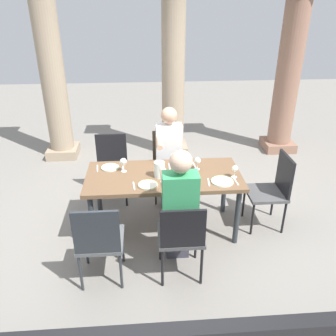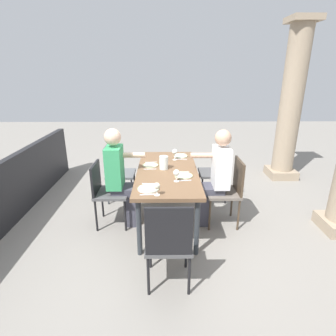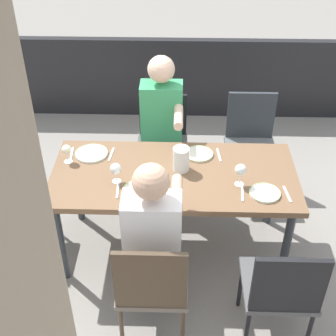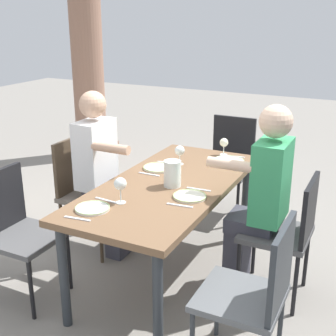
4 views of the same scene
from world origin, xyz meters
name	(u,v)px [view 1 (image 1 of 4)]	position (x,y,z in m)	size (l,w,h in m)	color
ground_plane	(164,228)	(0.00, 0.00, 0.00)	(16.00, 16.00, 0.00)	gray
dining_table	(164,180)	(0.00, 0.00, 0.67)	(1.76, 0.81, 0.74)	brown
chair_west_north	(112,163)	(-0.66, 0.82, 0.52)	(0.44, 0.44, 0.89)	#4F4F50
chair_west_south	(99,239)	(-0.66, -0.83, 0.52)	(0.44, 0.44, 0.91)	#5B5E61
chair_mid_north	(168,160)	(0.11, 0.83, 0.53)	(0.44, 0.44, 0.92)	#6A6158
chair_mid_south	(181,235)	(0.11, -0.82, 0.52)	(0.44, 0.44, 0.88)	#4F4F50
chair_head_east	(273,187)	(1.30, 0.00, 0.53)	(0.44, 0.44, 0.93)	#4F4F50
diner_woman_green	(179,206)	(0.11, -0.62, 0.72)	(0.35, 0.50, 1.34)	#3F3F4C
diner_man_white	(169,154)	(0.11, 0.64, 0.71)	(0.34, 0.49, 1.32)	#3F3F4C
stone_column_near	(52,75)	(-1.65, 2.30, 1.42)	(0.52, 0.52, 2.88)	tan
stone_column_centre	(173,73)	(0.31, 2.30, 1.42)	(0.49, 0.49, 2.88)	tan
stone_column_far	(288,76)	(2.26, 2.30, 1.34)	(0.53, 0.53, 2.73)	#936B56
plate_0	(110,167)	(-0.62, 0.22, 0.75)	(0.21, 0.21, 0.02)	white
wine_glass_0	(123,162)	(-0.45, 0.12, 0.87)	(0.08, 0.08, 0.17)	white
fork_0	(97,168)	(-0.77, 0.22, 0.75)	(0.02, 0.17, 0.01)	silver
spoon_0	(123,167)	(-0.47, 0.22, 0.75)	(0.02, 0.17, 0.01)	silver
plate_1	(148,185)	(-0.18, -0.24, 0.75)	(0.22, 0.22, 0.02)	silver
fork_1	(134,186)	(-0.33, -0.24, 0.75)	(0.02, 0.17, 0.01)	silver
spoon_1	(162,185)	(-0.03, -0.24, 0.75)	(0.02, 0.17, 0.01)	silver
plate_2	(182,165)	(0.23, 0.21, 0.75)	(0.23, 0.23, 0.02)	silver
wine_glass_2	(197,161)	(0.40, 0.11, 0.85)	(0.08, 0.08, 0.15)	white
fork_2	(169,166)	(0.08, 0.21, 0.75)	(0.02, 0.17, 0.01)	silver
spoon_2	(194,165)	(0.38, 0.21, 0.75)	(0.02, 0.17, 0.01)	silver
plate_3	(222,181)	(0.63, -0.22, 0.75)	(0.25, 0.25, 0.02)	white
wine_glass_3	(235,169)	(0.78, -0.12, 0.85)	(0.07, 0.07, 0.14)	white
fork_3	(209,182)	(0.48, -0.22, 0.75)	(0.02, 0.17, 0.01)	silver
spoon_3	(236,181)	(0.78, -0.22, 0.75)	(0.02, 0.17, 0.01)	silver
water_pitcher	(159,170)	(-0.05, -0.05, 0.83)	(0.12, 0.12, 0.18)	white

